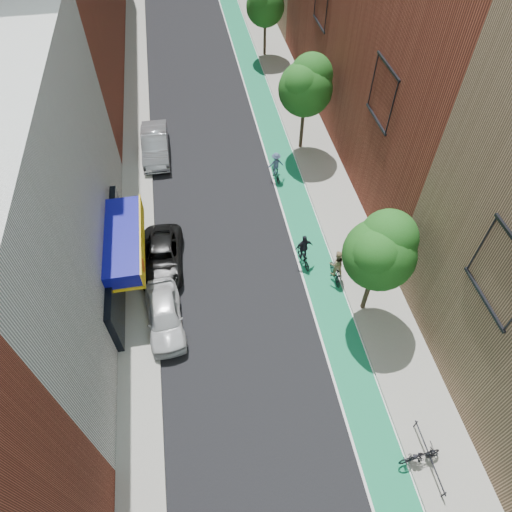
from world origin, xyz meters
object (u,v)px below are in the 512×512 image
cyclist_lane_mid (304,253)px  cyclist_lane_far (276,167)px  parked_car_black (162,257)px  parked_car_silver (155,145)px  cyclist_lane_near (336,268)px  parked_car_white (165,316)px

cyclist_lane_mid → cyclist_lane_far: size_ratio=1.07×
parked_car_black → parked_car_silver: size_ratio=0.94×
parked_car_silver → cyclist_lane_mid: cyclist_lane_mid is taller
cyclist_lane_far → cyclist_lane_near: bearing=94.2°
parked_car_white → cyclist_lane_near: (9.30, 1.39, 0.13)m
parked_car_silver → cyclist_lane_mid: 13.85m
cyclist_lane_mid → parked_car_white: bearing=11.3°
cyclist_lane_mid → cyclist_lane_far: cyclist_lane_mid is taller
cyclist_lane_near → cyclist_lane_mid: cyclist_lane_mid is taller
parked_car_black → cyclist_lane_mid: cyclist_lane_mid is taller
parked_car_silver → cyclist_lane_near: (9.30, -12.81, 0.05)m
cyclist_lane_mid → parked_car_silver: bearing=-63.7°
cyclist_lane_mid → cyclist_lane_far: (-0.06, 7.48, 0.07)m
parked_car_silver → cyclist_lane_near: 15.83m
parked_car_silver → cyclist_lane_far: cyclist_lane_far is taller
cyclist_lane_far → parked_car_black: bearing=33.8°
parked_car_white → cyclist_lane_far: cyclist_lane_far is taller
cyclist_lane_near → cyclist_lane_far: (-1.50, 8.89, -0.02)m
parked_car_white → cyclist_lane_mid: cyclist_lane_mid is taller
parked_car_silver → cyclist_lane_far: bearing=-26.1°
cyclist_lane_near → cyclist_lane_mid: 2.01m
parked_car_white → cyclist_lane_far: size_ratio=2.26×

